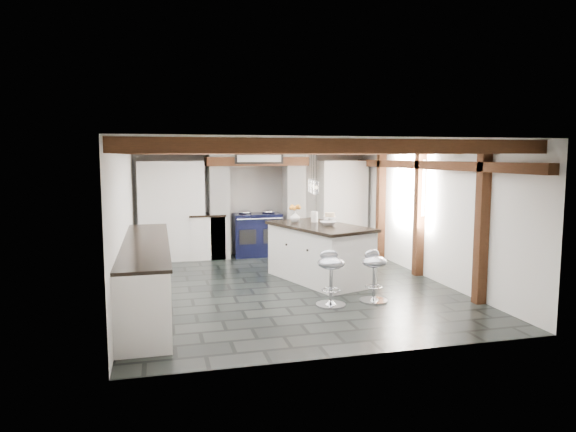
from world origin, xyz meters
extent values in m
plane|color=black|center=(0.00, 0.00, 0.00)|extent=(6.00, 6.00, 0.00)
plane|color=white|center=(0.00, 3.00, 1.15)|extent=(5.00, 0.00, 5.00)
plane|color=white|center=(-2.50, 0.00, 1.15)|extent=(0.00, 6.00, 6.00)
plane|color=white|center=(2.50, 0.00, 1.15)|extent=(0.00, 6.00, 6.00)
plane|color=white|center=(0.00, 0.00, 2.30)|extent=(6.00, 6.00, 0.00)
cube|color=white|center=(-0.80, 2.70, 0.95)|extent=(0.40, 0.60, 1.90)
cube|color=white|center=(0.80, 2.70, 0.95)|extent=(0.40, 0.60, 1.90)
cube|color=#4C2815|center=(0.00, 2.70, 1.99)|extent=(2.10, 0.65, 0.18)
cube|color=white|center=(0.00, 2.70, 2.15)|extent=(2.00, 0.60, 0.31)
cube|color=black|center=(0.00, 2.38, 2.05)|extent=(1.00, 0.03, 0.22)
cube|color=silver|center=(0.00, 2.36, 2.05)|extent=(0.90, 0.01, 0.14)
cube|color=white|center=(-1.75, 2.70, 1.00)|extent=(1.30, 0.58, 2.00)
cube|color=white|center=(1.90, 2.70, 1.00)|extent=(1.00, 0.58, 2.00)
cube|color=white|center=(-2.20, -0.60, 0.44)|extent=(0.60, 3.80, 0.88)
cube|color=black|center=(-2.20, -0.60, 0.90)|extent=(0.64, 3.80, 0.04)
cube|color=white|center=(-1.05, 2.70, 0.44)|extent=(0.70, 0.60, 0.88)
cube|color=black|center=(-1.05, 2.70, 0.90)|extent=(0.74, 0.64, 0.04)
cube|color=#4C2815|center=(2.42, 0.00, 1.95)|extent=(0.15, 5.80, 0.14)
plane|color=white|center=(2.48, 0.60, 1.55)|extent=(0.00, 0.90, 0.90)
cube|color=#4C2815|center=(0.00, -2.60, 2.21)|extent=(5.00, 0.16, 0.16)
cube|color=#4C2815|center=(0.00, -1.73, 2.21)|extent=(5.00, 0.16, 0.16)
cube|color=#4C2815|center=(0.00, -0.87, 2.21)|extent=(5.00, 0.16, 0.16)
cube|color=#4C2815|center=(0.00, 0.00, 2.21)|extent=(5.00, 0.16, 0.16)
cube|color=#4C2815|center=(0.00, 0.87, 2.21)|extent=(5.00, 0.16, 0.16)
cube|color=#4C2815|center=(0.00, 1.73, 2.21)|extent=(5.00, 0.16, 0.16)
cube|color=#4C2815|center=(0.00, 2.60, 2.21)|extent=(5.00, 0.16, 0.16)
cube|color=#4C2815|center=(2.42, -1.60, 1.15)|extent=(0.15, 0.15, 2.30)
cube|color=#4C2815|center=(2.42, 0.20, 1.15)|extent=(0.15, 0.15, 2.30)
cube|color=#4C2815|center=(2.42, 1.80, 1.15)|extent=(0.15, 0.15, 2.30)
cylinder|color=black|center=(0.45, -0.05, 1.93)|extent=(0.01, 0.01, 0.56)
cylinder|color=white|center=(0.45, -0.05, 1.60)|extent=(0.09, 0.09, 0.22)
cylinder|color=black|center=(0.50, 0.25, 1.93)|extent=(0.01, 0.01, 0.56)
cylinder|color=white|center=(0.50, 0.25, 1.60)|extent=(0.09, 0.09, 0.22)
cylinder|color=black|center=(0.55, 0.55, 1.93)|extent=(0.01, 0.01, 0.56)
cylinder|color=white|center=(0.55, 0.55, 1.60)|extent=(0.09, 0.09, 0.22)
cube|color=black|center=(0.00, 2.68, 0.45)|extent=(1.00, 0.60, 0.90)
ellipsoid|color=silver|center=(-0.25, 2.68, 0.93)|extent=(0.28, 0.28, 0.11)
ellipsoid|color=silver|center=(0.25, 2.68, 0.93)|extent=(0.28, 0.28, 0.11)
cylinder|color=silver|center=(0.00, 2.36, 0.82)|extent=(0.95, 0.03, 0.03)
cube|color=black|center=(-0.25, 2.38, 0.45)|extent=(0.35, 0.02, 0.30)
cube|color=black|center=(0.25, 2.38, 0.45)|extent=(0.35, 0.02, 0.30)
cube|color=white|center=(0.61, 0.26, 0.45)|extent=(1.47, 2.04, 0.90)
cube|color=black|center=(0.61, 0.26, 0.92)|extent=(1.57, 2.14, 0.05)
imported|color=white|center=(0.30, 0.70, 1.05)|extent=(0.24, 0.24, 0.19)
ellipsoid|color=orange|center=(0.30, 0.70, 1.21)|extent=(0.20, 0.20, 0.12)
cylinder|color=white|center=(0.64, 0.65, 1.04)|extent=(0.12, 0.12, 0.18)
imported|color=white|center=(0.74, 0.20, 0.98)|extent=(0.34, 0.34, 0.06)
cylinder|color=white|center=(0.84, 0.39, 1.00)|extent=(0.05, 0.05, 0.10)
cylinder|color=white|center=(0.84, 0.39, 1.06)|extent=(0.22, 0.22, 0.02)
cylinder|color=#CCB089|center=(0.84, 0.39, 1.10)|extent=(0.17, 0.17, 0.07)
cylinder|color=silver|center=(0.98, -1.16, 0.01)|extent=(0.41, 0.41, 0.03)
cone|color=silver|center=(0.98, -1.16, 0.06)|extent=(0.18, 0.18, 0.07)
cylinder|color=silver|center=(0.98, -1.16, 0.30)|extent=(0.05, 0.05, 0.51)
torus|color=silver|center=(0.98, -1.16, 0.22)|extent=(0.26, 0.26, 0.02)
ellipsoid|color=#9599A3|center=(0.98, -1.16, 0.59)|extent=(0.45, 0.45, 0.17)
ellipsoid|color=#9599A3|center=(0.96, -1.07, 0.68)|extent=(0.28, 0.16, 0.14)
cylinder|color=silver|center=(0.31, -1.21, 0.01)|extent=(0.42, 0.42, 0.03)
cone|color=silver|center=(0.31, -1.21, 0.06)|extent=(0.19, 0.19, 0.08)
cylinder|color=silver|center=(0.31, -1.21, 0.32)|extent=(0.05, 0.05, 0.53)
torus|color=silver|center=(0.31, -1.21, 0.23)|extent=(0.27, 0.27, 0.02)
ellipsoid|color=#9599A3|center=(0.31, -1.21, 0.61)|extent=(0.42, 0.42, 0.17)
ellipsoid|color=#9599A3|center=(0.32, -1.12, 0.71)|extent=(0.28, 0.13, 0.15)
camera|label=1|loc=(-2.00, -7.88, 2.10)|focal=32.00mm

